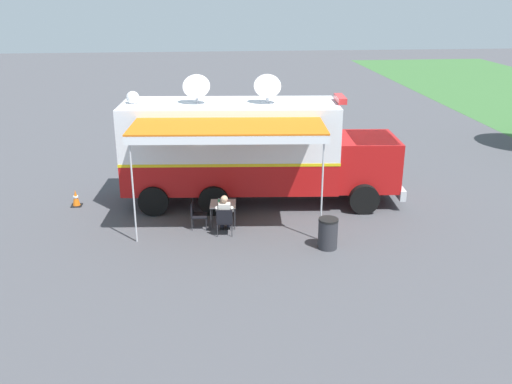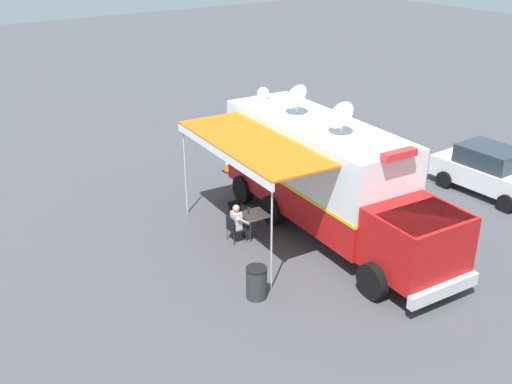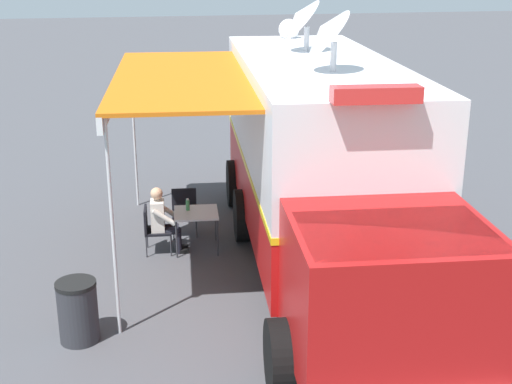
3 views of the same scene
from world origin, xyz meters
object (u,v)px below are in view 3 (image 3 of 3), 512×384
Objects in this scene: command_truck at (321,159)px; trash_bin at (78,311)px; water_bottle at (188,205)px; folding_table at (196,215)px; folding_chair_beside_table at (184,208)px; folding_chair_at_table at (153,226)px; traffic_cone at (260,156)px; seated_responder at (163,219)px.

command_truck is 10.60× the size of trash_bin.
trash_bin is (1.84, 3.06, -0.38)m from water_bottle.
water_bottle is at bearing -120.93° from trash_bin.
folding_table is 0.94× the size of trash_bin.
folding_chair_beside_table is at bearing -89.09° from water_bottle.
folding_chair_at_table is (0.80, 0.01, -0.16)m from folding_table.
trash_bin reaches higher than folding_chair_at_table.
traffic_cone is at bearing -120.50° from folding_chair_at_table.
folding_table is (2.03, -1.10, -1.27)m from command_truck.
command_truck is 3.26m from folding_chair_beside_table.
water_bottle is (0.14, -0.13, 0.16)m from folding_table.
folding_chair_at_table is 3.15m from trash_bin.
command_truck reaches higher than water_bottle.
command_truck is 4.65m from trash_bin.
traffic_cone is at bearing -115.17° from water_bottle.
traffic_cone is (-4.12, -7.93, -0.18)m from trash_bin.
folding_chair_at_table is at bearing 0.88° from folding_table.
folding_chair_beside_table is at bearing -117.86° from seated_responder.
command_truck is at bearing 151.59° from folding_table.
command_truck is at bearing 88.89° from traffic_cone.
command_truck reaches higher than traffic_cone.
command_truck is 2.64m from folding_table.
trash_bin is (4.01, 1.84, -1.49)m from command_truck.
command_truck is 6.32m from traffic_cone.
folding_table is at bearing -179.12° from folding_chair_at_table.
command_truck is 11.08× the size of folding_chair_at_table.
folding_chair_at_table is 0.23m from seated_responder.
command_truck reaches higher than folding_chair_beside_table.
command_truck reaches higher than trash_bin.
traffic_cone is (-2.15, -5.00, -0.39)m from folding_table.
folding_chair_beside_table is 0.70× the size of seated_responder.
water_bottle is 0.25× the size of trash_bin.
folding_chair_beside_table reaches higher than folding_table.
folding_chair_at_table is (2.83, -1.09, -1.43)m from command_truck.
folding_chair_beside_table is at bearing -115.73° from trash_bin.
seated_responder is at bearing 62.14° from folding_chair_beside_table.
trash_bin is at bearing 62.53° from traffic_cone.
traffic_cone is (-2.95, -5.01, -0.23)m from folding_chair_at_table.
folding_chair_beside_table is (2.18, -1.95, -1.43)m from command_truck.
folding_table is 0.98× the size of folding_chair_beside_table.
seated_responder is at bearing 175.84° from folding_chair_at_table.
water_bottle is 0.18× the size of seated_responder.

